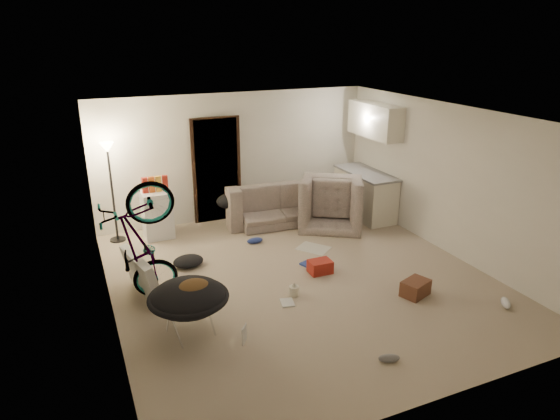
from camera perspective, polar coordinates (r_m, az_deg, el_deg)
name	(u,v)px	position (r m, az deg, el deg)	size (l,w,h in m)	color
floor	(300,279)	(7.78, 2.27, -7.84)	(5.50, 6.00, 0.02)	#B6A48C
ceiling	(302,115)	(6.97, 2.56, 10.81)	(5.50, 6.00, 0.02)	white
wall_back	(235,156)	(9.96, -5.19, 6.11)	(5.50, 0.02, 2.50)	white
wall_front	(440,297)	(4.98, 17.87, -9.41)	(5.50, 0.02, 2.50)	white
wall_left	(102,230)	(6.63, -19.64, -2.17)	(0.02, 6.00, 2.50)	white
wall_right	(450,180)	(8.79, 18.85, 3.25)	(0.02, 6.00, 2.50)	white
doorway	(216,170)	(9.87, -7.28, 4.52)	(0.85, 0.10, 2.04)	black
door_trim	(217,171)	(9.84, -7.23, 4.48)	(0.97, 0.04, 2.10)	black
floor_lamp	(110,171)	(9.15, -18.88, 4.24)	(0.28, 0.28, 1.81)	black
kitchen_counter	(365,195)	(10.34, 9.67, 1.74)	(0.60, 1.50, 0.88)	white
counter_top	(366,173)	(10.20, 9.81, 4.20)	(0.64, 1.54, 0.04)	gray
kitchen_uppers	(375,120)	(10.05, 10.80, 10.04)	(0.38, 1.40, 0.65)	white
sofa	(276,206)	(9.95, -0.41, 0.51)	(2.10, 0.82, 0.61)	#3C453C
armchair	(332,205)	(9.84, 5.91, 0.61)	(1.17, 1.02, 0.76)	#3C453C
bicycle	(143,272)	(7.15, -15.39, -6.82)	(0.64, 1.83, 0.96)	black
book_asset	(243,346)	(6.27, -4.30, -15.21)	(0.17, 0.23, 0.02)	maroon
mini_fridge	(157,214)	(9.39, -13.86, -0.48)	(0.51, 0.51, 0.86)	white
snack_box_0	(145,186)	(9.19, -15.18, 2.69)	(0.10, 0.07, 0.30)	maroon
snack_box_1	(152,185)	(9.21, -14.45, 2.79)	(0.10, 0.07, 0.30)	#C45318
snack_box_2	(159,184)	(9.23, -13.72, 2.89)	(0.10, 0.07, 0.30)	gold
snack_box_3	(165,183)	(9.25, -12.99, 2.98)	(0.10, 0.07, 0.30)	maroon
saucer_chair	(189,304)	(6.36, -10.38, -10.52)	(1.00, 1.00, 0.71)	silver
hoodie	(192,290)	(6.24, -9.97, -8.95)	(0.48, 0.40, 0.22)	#55391D
sofa_drape	(231,201)	(9.56, -5.66, 1.07)	(0.56, 0.46, 0.28)	black
tv_box	(142,276)	(7.38, -15.51, -7.26)	(0.12, 1.00, 0.66)	silver
drink_case_a	(415,288)	(7.51, 15.22, -8.60)	(0.40, 0.29, 0.23)	brown
drink_case_b	(320,267)	(7.92, 4.61, -6.47)	(0.35, 0.26, 0.20)	maroon
juicer	(294,290)	(7.26, 1.61, -9.14)	(0.14, 0.14, 0.21)	beige
newspaper	(313,248)	(8.79, 3.84, -4.37)	(0.41, 0.53, 0.01)	beige
book_blue	(311,265)	(8.16, 3.56, -6.27)	(0.23, 0.31, 0.03)	#293D95
book_white	(287,303)	(7.10, 0.84, -10.54)	(0.18, 0.23, 0.02)	silver
shoe_0	(255,241)	(8.96, -2.89, -3.50)	(0.29, 0.12, 0.11)	#293D95
shoe_3	(389,358)	(6.12, 12.36, -16.22)	(0.25, 0.10, 0.09)	slate
shoe_4	(506,303)	(7.68, 24.38, -9.64)	(0.29, 0.12, 0.11)	white
clothes_lump_a	(188,261)	(8.25, -10.45, -5.77)	(0.50, 0.43, 0.16)	black
clothes_lump_b	(295,212)	(10.30, 1.77, -0.24)	(0.44, 0.38, 0.13)	black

